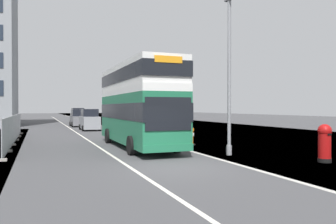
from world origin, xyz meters
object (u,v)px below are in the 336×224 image
object	(u,v)px
double_decker_bus	(137,104)
car_receding_mid	(78,119)
lamppost_foreground	(229,80)
roadworks_barrier	(182,135)
car_receding_far	(78,116)
car_oncoming_near	(90,120)
red_pillar_postbox	(325,141)

from	to	relation	value
double_decker_bus	car_receding_mid	world-z (taller)	double_decker_bus
lamppost_foreground	car_receding_mid	size ratio (longest dim) A/B	1.81
roadworks_barrier	car_receding_far	bearing A→B (deg)	94.61
lamppost_foreground	car_receding_far	bearing A→B (deg)	94.89
car_oncoming_near	car_receding_mid	xyz separation A→B (m)	(-0.34, 7.88, -0.05)
red_pillar_postbox	roadworks_barrier	xyz separation A→B (m)	(-3.36, 8.32, -0.23)
car_receding_mid	car_receding_far	size ratio (longest dim) A/B	0.98
car_oncoming_near	car_receding_far	distance (m)	17.47
red_pillar_postbox	car_receding_far	size ratio (longest dim) A/B	0.37
red_pillar_postbox	car_receding_mid	distance (m)	34.10
lamppost_foreground	car_oncoming_near	bearing A→B (deg)	100.31
car_receding_mid	car_receding_far	bearing A→B (deg)	84.27
car_receding_mid	roadworks_barrier	bearing A→B (deg)	-81.48
car_oncoming_near	car_receding_mid	world-z (taller)	car_oncoming_near
red_pillar_postbox	car_receding_far	world-z (taller)	car_receding_far
double_decker_bus	car_oncoming_near	world-z (taller)	double_decker_bus
red_pillar_postbox	double_decker_bus	bearing A→B (deg)	125.71
double_decker_bus	car_receding_far	xyz separation A→B (m)	(0.06, 34.29, -1.58)
lamppost_foreground	car_receding_far	world-z (taller)	lamppost_foreground
double_decker_bus	lamppost_foreground	bearing A→B (deg)	-56.15
car_oncoming_near	car_receding_far	world-z (taller)	car_receding_far
roadworks_barrier	car_receding_mid	size ratio (longest dim) A/B	0.41
car_oncoming_near	car_receding_far	bearing A→B (deg)	87.97
double_decker_bus	roadworks_barrier	bearing A→B (deg)	-6.42
car_receding_mid	car_receding_far	distance (m)	9.62
roadworks_barrier	car_receding_far	size ratio (longest dim) A/B	0.41
double_decker_bus	red_pillar_postbox	bearing A→B (deg)	-54.29
red_pillar_postbox	car_receding_far	bearing A→B (deg)	98.16
car_receding_mid	car_receding_far	xyz separation A→B (m)	(0.96, 9.57, 0.09)
lamppost_foreground	red_pillar_postbox	size ratio (longest dim) A/B	4.77
car_receding_mid	double_decker_bus	bearing A→B (deg)	-87.91
lamppost_foreground	car_oncoming_near	world-z (taller)	lamppost_foreground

